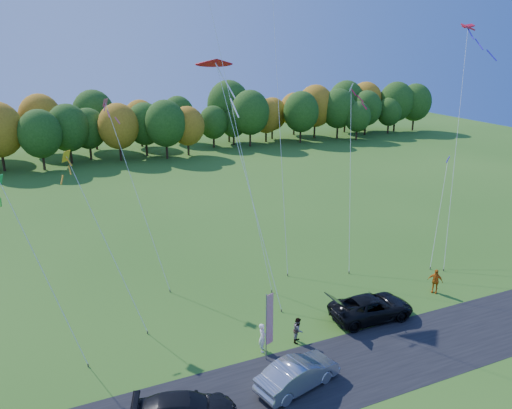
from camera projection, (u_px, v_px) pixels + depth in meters
name	position (u px, v px, depth m)	size (l,w,h in m)	color
ground	(295.00, 337.00, 31.36)	(160.00, 160.00, 0.00)	#2D5E18
asphalt_strip	(328.00, 374.00, 27.89)	(90.00, 6.00, 0.01)	black
tree_line	(131.00, 158.00, 79.09)	(116.00, 12.00, 10.00)	#1E4711
black_suv	(371.00, 307.00, 33.34)	(2.63, 5.71, 1.59)	black
silver_sedan	(298.00, 374.00, 26.67)	(1.70, 4.88, 1.61)	#A5A4A9
person_tailgate_a	(262.00, 337.00, 29.74)	(0.67, 0.44, 1.83)	white
person_tailgate_b	(298.00, 330.00, 30.72)	(0.79, 0.61, 1.62)	gray
person_east	(435.00, 281.00, 36.68)	(1.08, 0.45, 1.85)	orange
feather_flag	(269.00, 319.00, 28.53)	(0.54, 0.24, 4.27)	#999999
kite_delta_blue	(227.00, 85.00, 36.10)	(4.32, 10.93, 29.90)	#4C3F33
kite_parafoil_orange	(278.00, 100.00, 41.21)	(5.48, 12.30, 26.46)	#4C3F33
kite_delta_red	(243.00, 163.00, 36.13)	(2.96, 11.28, 17.85)	#4C3F33
kite_parafoil_rainbow	(457.00, 142.00, 42.35)	(9.36, 8.71, 19.50)	#4C3F33
kite_diamond_yellow	(106.00, 242.00, 32.13)	(3.94, 6.90, 11.31)	#4C3F33
kite_diamond_green	(43.00, 271.00, 28.72)	(3.94, 6.18, 10.68)	#4C3F33
kite_diamond_white	(350.00, 176.00, 41.37)	(4.41, 7.36, 14.55)	#4C3F33
kite_diamond_pink	(137.00, 194.00, 37.49)	(3.00, 7.64, 13.82)	#4C3F33
kite_diamond_blue_low	(439.00, 211.00, 42.14)	(5.27, 4.74, 8.40)	#4C3F33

